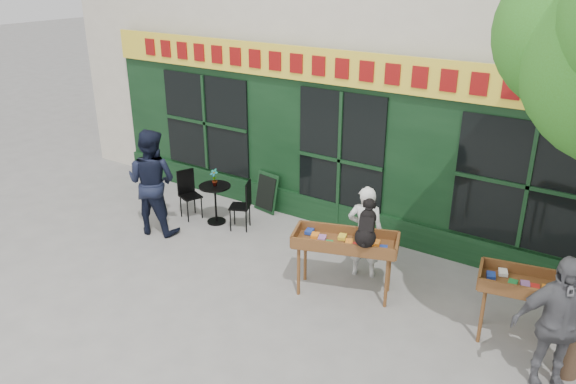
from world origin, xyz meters
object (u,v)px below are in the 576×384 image
Objects in this scene: man_left at (152,182)px; man_right at (556,325)px; book_cart_center at (345,244)px; dog at (367,223)px; woman at (365,232)px; bistro_table at (215,196)px; book_cart_right at (541,290)px.

man_right is at bearing 161.98° from man_left.
man_left is at bearing 162.07° from book_cart_center.
dog is 4.29m from man_left.
man_left reaches higher than dog.
woman is 4.00m from man_left.
man_right is 6.89m from man_left.
man_left reaches higher than woman.
man_right reaches higher than bistro_table.
book_cart_center is 3.93m from man_left.
dog is 3.76m from bistro_table.
man_left is at bearing 145.53° from man_right.
woman is 0.96× the size of book_cart_right.
man_right is 0.89× the size of man_left.
book_cart_center is at bearing 70.91° from woman.
book_cart_right is at bearing -5.16° from bistro_table.
man_left is (-3.93, -0.08, 0.16)m from book_cart_center.
man_right is (2.95, -0.46, 0.05)m from book_cart_center.
woman is at bearing 175.68° from man_left.
bistro_table is at bearing -142.72° from man_left.
book_cart_right is at bearing 80.50° from man_right.
dog is 0.79× the size of bistro_table.
man_right is at bearing -28.07° from dog.
book_cart_right is 0.92× the size of man_right.
book_cart_right is 5.91m from bistro_table.
man_right is at bearing 140.29° from woman.
bistro_table is at bearing 136.99° from man_right.
man_right reaches higher than dog.
book_cart_right is at bearing -12.88° from book_cart_center.
man_right is (2.95, -1.11, 0.11)m from woman.
man_left is (-6.88, 0.38, 0.11)m from man_right.
book_cart_center is 0.65m from woman.
book_cart_right is (2.65, -0.36, 0.06)m from woman.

